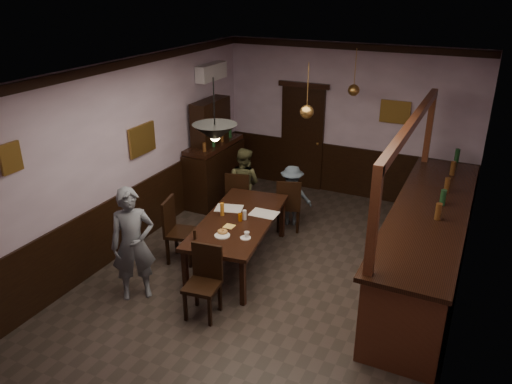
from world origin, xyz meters
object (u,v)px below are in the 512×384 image
Objects in this scene: pendant_brass_far at (354,90)px; bar_counter at (426,243)px; person_seated_left at (243,183)px; chair_side at (177,227)px; dining_table at (238,223)px; coffee_cup at (247,234)px; chair_far_right at (289,203)px; chair_near at (204,278)px; chair_far_left at (239,196)px; person_seated_right at (292,195)px; sideboard at (214,161)px; person_standing at (133,244)px; pendant_iron at (215,133)px; soda_can at (240,217)px; pendant_brass_mid at (307,112)px.

bar_counter is at bearing -46.78° from pendant_brass_far.
chair_side is at bearing 86.21° from person_seated_left.
coffee_cup is (0.38, -0.46, 0.11)m from dining_table.
chair_far_right is 2.44m from bar_counter.
person_seated_left reaches higher than chair_near.
chair_far_left is 0.93m from person_seated_right.
sideboard reaches higher than dining_table.
person_seated_right is at bearing 160.11° from bar_counter.
pendant_brass_far reaches higher than coffee_cup.
chair_side is at bearing -159.42° from dining_table.
person_seated_right reaches higher than chair_side.
person_standing is at bearing 70.54° from chair_far_left.
person_standing reaches higher than chair_far_left.
chair_side is 2.24m from person_seated_right.
bar_counter reaches higher than dining_table.
pendant_iron reaches higher than chair_side.
person_seated_right is (1.09, 2.98, -0.26)m from person_standing.
chair_far_right is 0.93× the size of chair_side.
sideboard is (-1.62, 2.01, -0.01)m from soda_can.
pendant_brass_far is at bearing 75.83° from pendant_iron.
chair_far_right is at bearing 77.99° from dining_table.
person_seated_left is 11.10× the size of soda_can.
chair_far_right is at bearing 80.64° from soda_can.
chair_far_right is 2.24m from pendant_brass_far.
chair_near is at bearing -144.67° from chair_side.
person_seated_left is 2.53m from pendant_brass_far.
person_seated_right is at bearing 81.90° from dining_table.
pendant_iron is (0.73, -1.99, 1.77)m from chair_far_left.
chair_far_left is at bearing 171.79° from bar_counter.
pendant_brass_far is at bearing -143.34° from person_seated_left.
person_standing is 1.55m from coffee_cup.
person_standing reaches higher than person_seated_right.
dining_table is 0.61m from coffee_cup.
pendant_brass_far reaches higher than person_standing.
chair_far_left is 1.22× the size of pendant_brass_far.
sideboard is at bearing 3.34° from chair_side.
person_seated_left is 1.68m from soda_can.
coffee_cup is at bearing -4.94° from person_standing.
bar_counter is at bearing -0.78° from pendant_brass_mid.
person_seated_left is (0.20, 2.86, -0.14)m from person_standing.
pendant_iron is at bearing -127.10° from chair_side.
chair_far_left is 12.36× the size of coffee_cup.
sideboard is at bearing -25.36° from person_seated_left.
pendant_brass_far reaches higher than person_seated_right.
sideboard is 3.01m from pendant_brass_mid.
coffee_cup is 0.02× the size of bar_counter.
chair_far_left reaches higher than coffee_cup.
pendant_brass_far is (0.76, 3.83, 1.77)m from chair_near.
pendant_iron is at bearing 65.91° from chair_far_right.
chair_side is 1.30m from coffee_cup.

